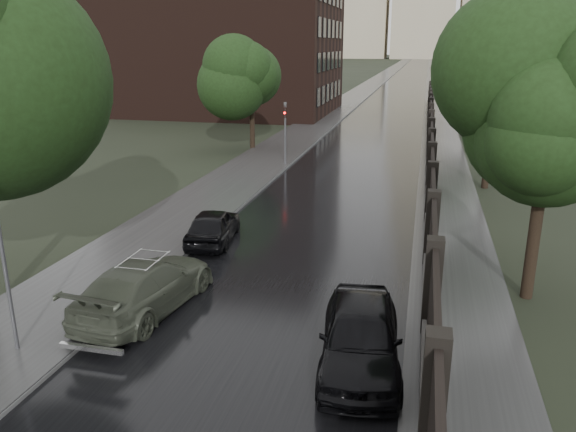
# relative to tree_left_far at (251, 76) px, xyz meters

# --- Properties ---
(ground) EXTENTS (800.00, 800.00, 0.00)m
(ground) POSITION_rel_tree_left_far_xyz_m (8.00, -30.00, -5.24)
(ground) COLOR black
(ground) RESTS_ON ground
(road) EXTENTS (8.00, 420.00, 0.02)m
(road) POSITION_rel_tree_left_far_xyz_m (8.00, 160.00, -5.23)
(road) COLOR black
(road) RESTS_ON ground
(sidewalk_left) EXTENTS (4.00, 420.00, 0.16)m
(sidewalk_left) POSITION_rel_tree_left_far_xyz_m (2.00, 160.00, -5.16)
(sidewalk_left) COLOR #2D2D2D
(sidewalk_left) RESTS_ON ground
(verge_right) EXTENTS (3.00, 420.00, 0.08)m
(verge_right) POSITION_rel_tree_left_far_xyz_m (13.50, 160.00, -5.20)
(verge_right) COLOR #2D2D2D
(verge_right) RESTS_ON ground
(fence_right) EXTENTS (0.45, 75.72, 2.70)m
(fence_right) POSITION_rel_tree_left_far_xyz_m (12.60, 2.01, -4.23)
(fence_right) COLOR #383533
(fence_right) RESTS_ON ground
(tree_left_far) EXTENTS (4.25, 4.25, 7.39)m
(tree_left_far) POSITION_rel_tree_left_far_xyz_m (0.00, 0.00, 0.00)
(tree_left_far) COLOR black
(tree_left_far) RESTS_ON ground
(tree_right_a) EXTENTS (4.08, 4.08, 7.01)m
(tree_right_a) POSITION_rel_tree_left_far_xyz_m (15.50, -22.00, -0.29)
(tree_right_a) COLOR black
(tree_right_a) RESTS_ON ground
(tree_right_b) EXTENTS (4.08, 4.08, 7.01)m
(tree_right_b) POSITION_rel_tree_left_far_xyz_m (15.50, -8.00, -0.29)
(tree_right_b) COLOR black
(tree_right_b) RESTS_ON ground
(tree_right_c) EXTENTS (4.08, 4.08, 7.01)m
(tree_right_c) POSITION_rel_tree_left_far_xyz_m (15.50, 10.00, -0.29)
(tree_right_c) COLOR black
(tree_right_c) RESTS_ON ground
(lamp_post) EXTENTS (0.25, 0.12, 5.11)m
(lamp_post) POSITION_rel_tree_left_far_xyz_m (2.60, -28.50, -2.57)
(lamp_post) COLOR #59595E
(lamp_post) RESTS_ON ground
(traffic_light) EXTENTS (0.16, 0.32, 4.00)m
(traffic_light) POSITION_rel_tree_left_far_xyz_m (3.70, -5.01, -2.84)
(traffic_light) COLOR #59595E
(traffic_light) RESTS_ON ground
(brick_building) EXTENTS (24.00, 18.00, 20.00)m
(brick_building) POSITION_rel_tree_left_far_xyz_m (-10.00, 22.00, 4.76)
(brick_building) COLOR black
(brick_building) RESTS_ON ground
(volga_sedan) EXTENTS (2.70, 5.47, 1.53)m
(volga_sedan) POSITION_rel_tree_left_far_xyz_m (4.60, -25.51, -4.48)
(volga_sedan) COLOR #404537
(volga_sedan) RESTS_ON ground
(hatchback_left) EXTENTS (2.11, 4.14, 1.35)m
(hatchback_left) POSITION_rel_tree_left_far_xyz_m (4.40, -19.57, -4.57)
(hatchback_left) COLOR black
(hatchback_left) RESTS_ON ground
(car_right_near) EXTENTS (2.34, 4.84, 1.59)m
(car_right_near) POSITION_rel_tree_left_far_xyz_m (10.97, -27.03, -4.45)
(car_right_near) COLOR black
(car_right_near) RESTS_ON ground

